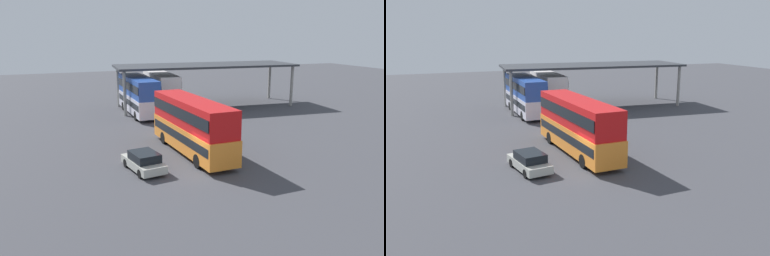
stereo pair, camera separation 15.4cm
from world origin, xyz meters
TOP-DOWN VIEW (x-y plane):
  - ground_plane at (0.00, 0.00)m, footprint 140.00×140.00m
  - double_decker_main at (0.74, 3.93)m, footprint 2.95×10.97m
  - parked_hatchback at (-3.79, 1.33)m, footprint 2.33×4.23m
  - double_decker_near_canopy at (0.49, 19.82)m, footprint 2.51×10.03m
  - double_decker_mid_row at (4.29, 23.57)m, footprint 3.02×10.13m
  - depot_canopy at (9.49, 21.60)m, footprint 22.52×8.57m

SIDE VIEW (x-z plane):
  - ground_plane at x=0.00m, z-range 0.00..0.00m
  - parked_hatchback at x=-3.79m, z-range 0.00..1.35m
  - double_decker_mid_row at x=4.29m, z-range 0.20..4.35m
  - double_decker_near_canopy at x=0.49m, z-range 0.20..4.42m
  - double_decker_main at x=0.74m, z-range 0.20..4.44m
  - depot_canopy at x=9.49m, z-range 2.32..7.54m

